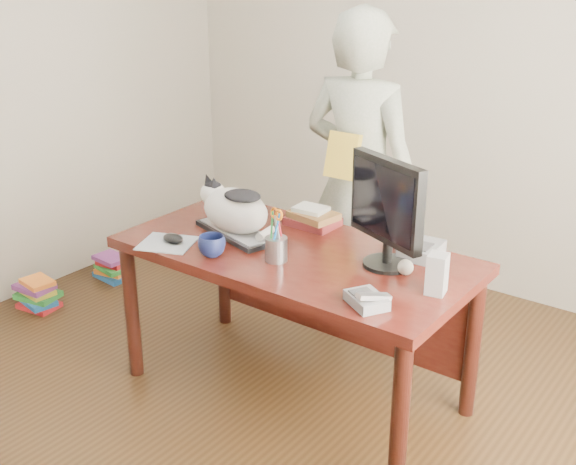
# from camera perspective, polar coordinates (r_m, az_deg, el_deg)

# --- Properties ---
(room) EXTENTS (4.50, 4.50, 4.50)m
(room) POSITION_cam_1_polar(r_m,az_deg,el_deg) (2.60, -7.29, 6.67)
(room) COLOR black
(room) RESTS_ON ground
(desk) EXTENTS (1.60, 0.80, 0.75)m
(desk) POSITION_cam_1_polar(r_m,az_deg,el_deg) (3.35, 1.31, -3.29)
(desk) COLOR black
(desk) RESTS_ON ground
(keyboard) EXTENTS (0.49, 0.29, 0.03)m
(keyboard) POSITION_cam_1_polar(r_m,az_deg,el_deg) (3.41, -4.12, 0.05)
(keyboard) COLOR black
(keyboard) RESTS_ON desk
(cat) EXTENTS (0.45, 0.30, 0.25)m
(cat) POSITION_cam_1_polar(r_m,az_deg,el_deg) (3.38, -4.33, 1.96)
(cat) COLOR white
(cat) RESTS_ON keyboard
(monitor) EXTENTS (0.41, 0.27, 0.47)m
(monitor) POSITION_cam_1_polar(r_m,az_deg,el_deg) (3.00, 7.79, 2.00)
(monitor) COLOR black
(monitor) RESTS_ON desk
(pen_cup) EXTENTS (0.12, 0.12, 0.24)m
(pen_cup) POSITION_cam_1_polar(r_m,az_deg,el_deg) (3.10, -0.93, -1.09)
(pen_cup) COLOR gray
(pen_cup) RESTS_ON desk
(mousepad) EXTENTS (0.30, 0.29, 0.01)m
(mousepad) POSITION_cam_1_polar(r_m,az_deg,el_deg) (3.35, -9.52, -0.84)
(mousepad) COLOR #A2A8AE
(mousepad) RESTS_ON desk
(mouse) EXTENTS (0.13, 0.11, 0.04)m
(mouse) POSITION_cam_1_polar(r_m,az_deg,el_deg) (3.34, -9.06, -0.47)
(mouse) COLOR black
(mouse) RESTS_ON mousepad
(coffee_mug) EXTENTS (0.16, 0.16, 0.09)m
(coffee_mug) POSITION_cam_1_polar(r_m,az_deg,el_deg) (3.17, -6.04, -1.06)
(coffee_mug) COLOR #0D1336
(coffee_mug) RESTS_ON desk
(phone) EXTENTS (0.20, 0.18, 0.07)m
(phone) POSITION_cam_1_polar(r_m,az_deg,el_deg) (2.75, 6.28, -5.29)
(phone) COLOR slate
(phone) RESTS_ON desk
(speaker) EXTENTS (0.09, 0.09, 0.16)m
(speaker) POSITION_cam_1_polar(r_m,az_deg,el_deg) (2.86, 11.70, -3.22)
(speaker) COLOR #99999B
(speaker) RESTS_ON desk
(baseball) EXTENTS (0.07, 0.07, 0.07)m
(baseball) POSITION_cam_1_polar(r_m,az_deg,el_deg) (3.02, 9.27, -2.72)
(baseball) COLOR beige
(baseball) RESTS_ON desk
(book_stack) EXTENTS (0.25, 0.20, 0.09)m
(book_stack) POSITION_cam_1_polar(r_m,az_deg,el_deg) (3.51, 1.97, 1.18)
(book_stack) COLOR #4C1415
(book_stack) RESTS_ON desk
(calculator) EXTENTS (0.17, 0.22, 0.06)m
(calculator) POSITION_cam_1_polar(r_m,az_deg,el_deg) (3.22, 10.50, -1.34)
(calculator) COLOR slate
(calculator) RESTS_ON desk
(person) EXTENTS (0.66, 0.44, 1.77)m
(person) POSITION_cam_1_polar(r_m,az_deg,el_deg) (3.80, 5.66, 4.18)
(person) COLOR beige
(person) RESTS_ON ground
(held_book) EXTENTS (0.17, 0.11, 0.23)m
(held_book) POSITION_cam_1_polar(r_m,az_deg,el_deg) (3.61, 4.35, 6.07)
(held_book) COLOR gold
(held_book) RESTS_ON person
(book_pile_a) EXTENTS (0.27, 0.22, 0.18)m
(book_pile_a) POSITION_cam_1_polar(r_m,az_deg,el_deg) (4.57, -19.17, -4.64)
(book_pile_a) COLOR #AE181D
(book_pile_a) RESTS_ON ground
(book_pile_b) EXTENTS (0.26, 0.20, 0.15)m
(book_pile_b) POSITION_cam_1_polar(r_m,az_deg,el_deg) (4.84, -13.67, -2.69)
(book_pile_b) COLOR #1A569C
(book_pile_b) RESTS_ON ground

